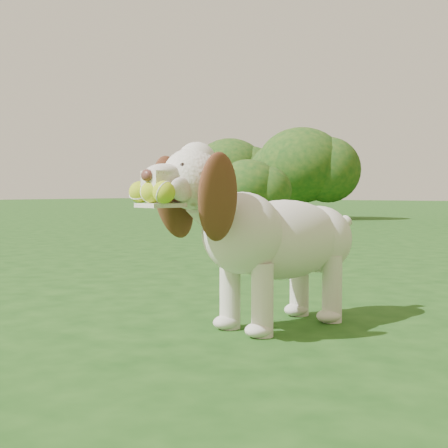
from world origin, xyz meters
The scene contains 5 objects.
ground centered at (0.00, 0.00, 0.00)m, with size 80.00×80.00×0.00m, color #174212.
dog centered at (-0.28, -0.55, 0.45)m, with size 0.65×1.28×0.84m.
shrub_a centered at (-4.80, 6.41, 0.71)m, with size 1.17×1.17×1.21m.
shrub_g centered at (-8.80, 11.74, 1.26)m, with size 2.07×2.07×2.14m.
shrub_e centered at (-5.43, 9.66, 1.23)m, with size 2.01×2.01×2.09m.
Camera 1 is at (1.18, -3.02, 0.63)m, focal length 50.00 mm.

